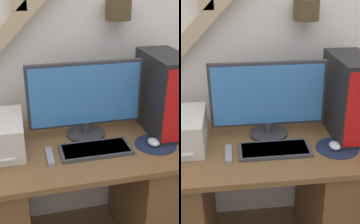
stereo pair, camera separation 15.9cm
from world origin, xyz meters
The scene contains 8 objects.
wall_back centered at (0.00, 0.74, 1.36)m, with size 6.40×0.20×2.81m.
desk centered at (0.00, 0.34, 0.41)m, with size 1.34×0.69×0.78m.
monitor centered at (0.07, 0.44, 1.01)m, with size 0.63×0.22×0.42m.
keyboard centered at (0.08, 0.25, 0.79)m, with size 0.37×0.17×0.02m.
mousepad centered at (0.41, 0.24, 0.79)m, with size 0.22×0.22×0.00m.
mouse centered at (0.39, 0.24, 0.81)m, with size 0.06×0.08×0.03m.
computer_tower centered at (0.51, 0.41, 1.01)m, with size 0.20×0.41×0.44m.
remote_control centered at (-0.16, 0.25, 0.79)m, with size 0.03×0.16×0.02m.
Camera 2 is at (-0.12, -1.12, 1.63)m, focal length 50.00 mm.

